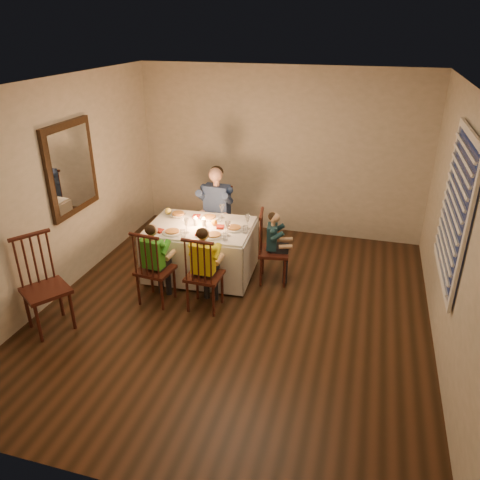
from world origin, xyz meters
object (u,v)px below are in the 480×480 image
(chair_adult, at_px, (217,249))
(child_green, at_px, (158,300))
(adult, at_px, (217,249))
(chair_end, at_px, (273,280))
(child_teal, at_px, (273,280))
(chair_near_right, at_px, (206,307))
(chair_extra, at_px, (53,328))
(chair_near_left, at_px, (158,300))
(dining_table, at_px, (201,240))
(serving_bowl, at_px, (178,215))
(child_yellow, at_px, (206,307))

(chair_adult, bearing_deg, child_green, -97.10)
(adult, bearing_deg, chair_adult, 0.00)
(chair_end, xyz_separation_m, child_teal, (0.00, 0.00, 0.00))
(chair_near_right, relative_size, chair_extra, 0.88)
(chair_near_left, xyz_separation_m, child_green, (0.00, 0.00, 0.00))
(chair_adult, distance_m, chair_near_right, 1.58)
(chair_near_left, height_order, child_green, child_green)
(dining_table, distance_m, serving_bowl, 0.49)
(serving_bowl, bearing_deg, adult, 58.23)
(chair_adult, height_order, child_teal, same)
(chair_near_right, height_order, child_yellow, child_yellow)
(child_teal, bearing_deg, chair_near_right, 133.40)
(chair_near_right, height_order, adult, adult)
(child_green, distance_m, child_yellow, 0.62)
(adult, height_order, child_teal, adult)
(chair_extra, xyz_separation_m, child_teal, (2.19, 1.73, 0.00))
(child_teal, bearing_deg, serving_bowl, 76.29)
(dining_table, height_order, chair_near_right, dining_table)
(chair_adult, distance_m, adult, 0.00)
(child_yellow, height_order, serving_bowl, serving_bowl)
(adult, height_order, child_green, adult)
(child_teal, bearing_deg, adult, 46.88)
(chair_near_right, bearing_deg, chair_adult, -75.43)
(dining_table, xyz_separation_m, chair_extra, (-1.20, -1.65, -0.51))
(child_yellow, relative_size, child_teal, 1.08)
(chair_extra, bearing_deg, chair_near_left, -13.21)
(chair_adult, distance_m, chair_near_left, 1.59)
(chair_adult, bearing_deg, adult, 0.00)
(adult, distance_m, child_yellow, 1.58)
(chair_near_left, height_order, chair_near_right, same)
(adult, height_order, serving_bowl, serving_bowl)
(chair_near_right, distance_m, chair_extra, 1.76)
(chair_adult, height_order, chair_near_right, same)
(dining_table, height_order, chair_end, dining_table)
(chair_extra, bearing_deg, dining_table, -2.35)
(chair_extra, bearing_deg, chair_adult, 7.99)
(chair_end, relative_size, child_teal, 1.00)
(chair_end, relative_size, child_green, 0.94)
(dining_table, bearing_deg, chair_end, 1.86)
(chair_near_right, relative_size, child_yellow, 0.92)
(chair_adult, bearing_deg, child_teal, -31.72)
(chair_adult, relative_size, adult, 0.76)
(chair_near_right, xyz_separation_m, child_yellow, (0.00, 0.00, 0.00))
(chair_extra, distance_m, serving_bowl, 2.15)
(chair_near_left, bearing_deg, chair_near_right, -171.71)
(chair_extra, height_order, child_yellow, chair_extra)
(adult, distance_m, serving_bowl, 1.01)
(chair_end, xyz_separation_m, serving_bowl, (-1.37, 0.11, 0.75))
(chair_near_right, xyz_separation_m, serving_bowl, (-0.72, 0.97, 0.75))
(dining_table, height_order, child_green, dining_table)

